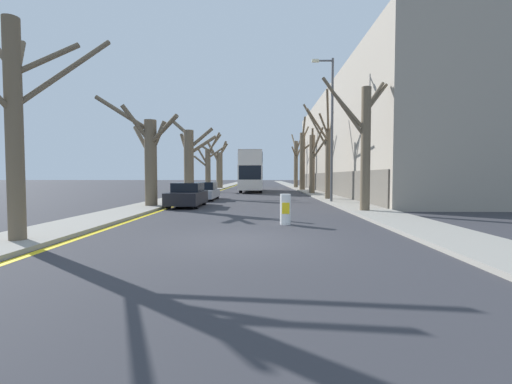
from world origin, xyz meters
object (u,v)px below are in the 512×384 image
Objects in this scene: street_tree_left_4 at (219,167)px; parked_car_1 at (204,191)px; street_tree_right_2 at (313,161)px; parked_car_0 at (188,195)px; street_tree_right_0 at (364,142)px; double_decker_bus at (252,170)px; traffic_bollard at (285,209)px; street_tree_left_1 at (149,155)px; street_tree_left_2 at (190,160)px; street_tree_left_0 at (14,114)px; street_tree_right_3 at (303,158)px; street_tree_right_1 at (327,153)px; lamp_post at (331,124)px; street_tree_left_3 at (209,166)px; street_tree_right_4 at (296,162)px.

street_tree_left_4 is 1.47× the size of parked_car_1.
parked_car_0 is (-9.15, -13.72, -2.53)m from street_tree_right_2.
street_tree_right_0 reaches higher than street_tree_right_2.
street_tree_right_0 is 0.59× the size of double_decker_bus.
parked_car_0 is 3.62× the size of traffic_bollard.
street_tree_left_2 reaches higher than street_tree_left_1.
double_decker_bus is at bearing 77.52° from parked_car_1.
street_tree_left_0 is at bearing -96.90° from parked_car_1.
street_tree_left_4 is 23.23m from parked_car_1.
street_tree_right_0 reaches higher than parked_car_0.
street_tree_right_0 is 25.49m from street_tree_right_3.
traffic_bollard is (2.08, -26.67, -1.95)m from double_decker_bus.
street_tree_left_0 is 0.92× the size of street_tree_right_1.
parked_car_0 is 8.82m from traffic_bollard.
parked_car_0 is at bearing -112.29° from street_tree_right_3.
street_tree_left_1 is 18.15m from street_tree_right_2.
street_tree_left_0 is 1.05× the size of street_tree_right_0.
lamp_post is at bearing 51.76° from street_tree_left_0.
street_tree_left_1 is 0.94× the size of street_tree_left_4.
street_tree_left_1 is at bearing -151.40° from street_tree_right_1.
street_tree_left_0 is at bearing -100.45° from parked_car_0.
parked_car_0 is (1.75, -18.70, -2.28)m from street_tree_left_3.
parked_car_0 is (1.88, -28.71, -2.47)m from street_tree_left_4.
street_tree_left_0 is 29.56m from street_tree_left_3.
street_tree_right_1 is at bearing -65.12° from street_tree_left_4.
street_tree_left_2 is 11.96m from double_decker_bus.
double_decker_bus is 2.41× the size of parked_car_1.
traffic_bollard is at bearing -54.37° from parked_car_0.
double_decker_bus is (5.07, 20.08, -0.42)m from street_tree_left_1.
street_tree_right_4 is at bearing 89.94° from street_tree_right_0.
parked_car_1 is at bearing -138.68° from street_tree_right_2.
street_tree_left_3 is 1.43× the size of parked_car_1.
street_tree_right_3 is at bearing 88.48° from lamp_post.
street_tree_right_4 is at bearing 89.86° from street_tree_right_2.
street_tree_right_4 reaches higher than street_tree_left_4.
street_tree_left_1 is at bearing -127.96° from street_tree_right_2.
street_tree_left_4 is 1.06× the size of street_tree_right_2.
street_tree_right_4 is (0.04, 17.32, 0.71)m from street_tree_right_2.
parked_car_1 is at bearing 72.17° from street_tree_left_1.
street_tree_right_0 is at bearing -43.62° from parked_car_1.
street_tree_left_4 is 0.76× the size of street_tree_right_3.
street_tree_left_3 is 0.97× the size of street_tree_left_4.
parked_car_1 is (-9.20, -16.76, -3.31)m from street_tree_right_3.
street_tree_left_1 is (-0.01, 10.27, -0.41)m from street_tree_left_0.
street_tree_right_0 is at bearing -90.06° from street_tree_right_4.
street_tree_right_3 is 19.40m from parked_car_1.
traffic_bollard is at bearing -100.87° from street_tree_right_2.
street_tree_right_2 is (10.90, -4.98, 0.25)m from street_tree_left_3.
double_decker_bus is (-6.10, 22.54, -0.86)m from street_tree_right_0.
street_tree_right_0 is (11.04, -31.75, 0.24)m from street_tree_left_4.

